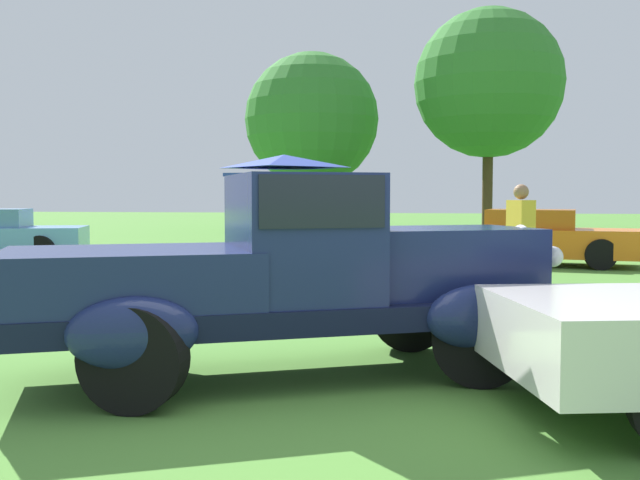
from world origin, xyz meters
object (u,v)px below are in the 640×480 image
show_car_orange (537,238)px  spectator_by_row (520,238)px  feature_pickup_truck (291,274)px  canopy_tent_left_field (284,165)px

show_car_orange → spectator_by_row: size_ratio=2.63×
feature_pickup_truck → show_car_orange: (3.40, 10.78, -0.27)m
spectator_by_row → canopy_tent_left_field: bearing=119.0°
show_car_orange → canopy_tent_left_field: canopy_tent_left_field is taller
feature_pickup_truck → show_car_orange: size_ratio=1.05×
feature_pickup_truck → spectator_by_row: feature_pickup_truck is taller
canopy_tent_left_field → spectator_by_row: bearing=-61.0°
canopy_tent_left_field → feature_pickup_truck: bearing=-78.2°
show_car_orange → spectator_by_row: (-0.98, -5.76, 0.31)m
feature_pickup_truck → spectator_by_row: size_ratio=2.77×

